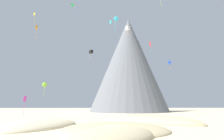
# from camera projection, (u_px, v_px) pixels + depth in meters

# --- Properties ---
(ground_plane) EXTENTS (400.00, 400.00, 0.00)m
(ground_plane) POSITION_uv_depth(u_px,v_px,m) (113.00, 136.00, 33.68)
(ground_plane) COLOR beige
(dune_foreground_left) EXTENTS (18.64, 20.30, 3.22)m
(dune_foreground_left) POSITION_uv_depth(u_px,v_px,m) (112.00, 139.00, 30.28)
(dune_foreground_left) COLOR #CCBA8E
(dune_foreground_left) RESTS_ON ground_plane
(dune_foreground_right) EXTENTS (19.35, 19.76, 2.84)m
(dune_foreground_right) POSITION_uv_depth(u_px,v_px,m) (115.00, 131.00, 39.45)
(dune_foreground_right) COLOR #C6B284
(dune_foreground_right) RESTS_ON ground_plane
(dune_midground) EXTENTS (18.63, 25.36, 3.26)m
(dune_midground) POSITION_uv_depth(u_px,v_px,m) (40.00, 127.00, 45.94)
(dune_midground) COLOR beige
(dune_midground) RESTS_ON ground_plane
(dune_back_low) EXTENTS (26.35, 24.06, 4.23)m
(dune_back_low) POSITION_uv_depth(u_px,v_px,m) (149.00, 123.00, 54.57)
(dune_back_low) COLOR #C6B284
(dune_back_low) RESTS_ON ground_plane
(bush_far_right) EXTENTS (2.09, 2.09, 0.94)m
(bush_far_right) POSITION_uv_depth(u_px,v_px,m) (32.00, 127.00, 42.16)
(bush_far_right) COLOR #668C4C
(bush_far_right) RESTS_ON ground_plane
(bush_ridge_crest) EXTENTS (2.92, 2.92, 0.61)m
(bush_ridge_crest) POSITION_uv_depth(u_px,v_px,m) (81.00, 126.00, 44.53)
(bush_ridge_crest) COLOR #477238
(bush_ridge_crest) RESTS_ON ground_plane
(rock_massif) EXTENTS (55.70, 53.24, 55.19)m
(rock_massif) POSITION_uv_depth(u_px,v_px,m) (129.00, 70.00, 133.58)
(rock_massif) COLOR slate
(rock_massif) RESTS_ON ground_plane
(kite_teal_high) EXTENTS (0.79, 0.50, 1.51)m
(kite_teal_high) POSITION_uv_depth(u_px,v_px,m) (110.00, 22.00, 92.67)
(kite_teal_high) COLOR teal
(kite_lime_low) EXTENTS (1.52, 0.54, 4.19)m
(kite_lime_low) POSITION_uv_depth(u_px,v_px,m) (44.00, 85.00, 69.32)
(kite_lime_low) COLOR #8CD133
(kite_blue_mid) EXTENTS (1.21, 1.23, 3.35)m
(kite_blue_mid) POSITION_uv_depth(u_px,v_px,m) (170.00, 63.00, 82.95)
(kite_blue_mid) COLOR blue
(kite_orange_high) EXTENTS (0.99, 1.81, 5.91)m
(kite_orange_high) POSITION_uv_depth(u_px,v_px,m) (37.00, 27.00, 85.91)
(kite_orange_high) COLOR orange
(kite_white_high) EXTENTS (1.57, 1.58, 3.42)m
(kite_white_high) POSITION_uv_depth(u_px,v_px,m) (128.00, 28.00, 81.40)
(kite_white_high) COLOR white
(kite_red_high) EXTENTS (0.94, 2.61, 5.06)m
(kite_red_high) POSITION_uv_depth(u_px,v_px,m) (150.00, 44.00, 93.50)
(kite_red_high) COLOR red
(kite_green_high) EXTENTS (0.90, 0.88, 2.55)m
(kite_green_high) POSITION_uv_depth(u_px,v_px,m) (73.00, 5.00, 78.05)
(kite_green_high) COLOR green
(kite_magenta_low) EXTENTS (0.76, 1.08, 5.57)m
(kite_magenta_low) POSITION_uv_depth(u_px,v_px,m) (25.00, 101.00, 65.22)
(kite_magenta_low) COLOR #D1339E
(kite_cyan_high) EXTENTS (1.51, 0.83, 4.80)m
(kite_cyan_high) POSITION_uv_depth(u_px,v_px,m) (116.00, 19.00, 69.90)
(kite_cyan_high) COLOR #33BCDB
(kite_gold_high) EXTENTS (0.70, 0.90, 3.32)m
(kite_gold_high) POSITION_uv_depth(u_px,v_px,m) (34.00, 15.00, 66.53)
(kite_gold_high) COLOR gold
(kite_black_mid) EXTENTS (1.77, 1.77, 3.35)m
(kite_black_mid) POSITION_uv_depth(u_px,v_px,m) (91.00, 52.00, 89.57)
(kite_black_mid) COLOR black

